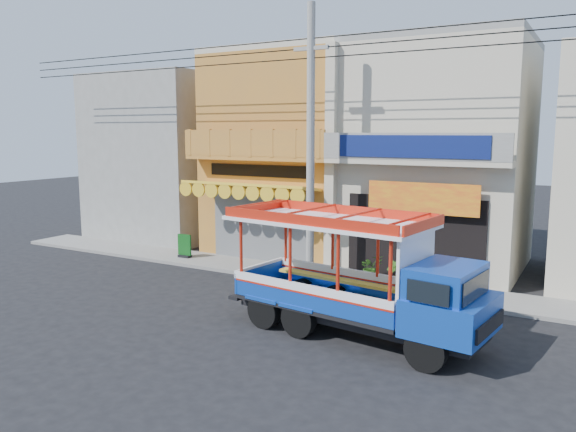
% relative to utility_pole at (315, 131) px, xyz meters
% --- Properties ---
extents(ground, '(90.00, 90.00, 0.00)m').
position_rel_utility_pole_xyz_m(ground, '(0.85, -3.30, -5.03)').
color(ground, black).
rests_on(ground, ground).
extents(sidewalk, '(30.00, 2.00, 0.12)m').
position_rel_utility_pole_xyz_m(sidewalk, '(0.85, 0.70, -4.97)').
color(sidewalk, slate).
rests_on(sidewalk, ground).
extents(shophouse_left, '(6.00, 7.50, 8.24)m').
position_rel_utility_pole_xyz_m(shophouse_left, '(-3.15, 4.66, -0.92)').
color(shophouse_left, '#C47E2B').
rests_on(shophouse_left, ground).
extents(shophouse_right, '(6.00, 6.75, 8.24)m').
position_rel_utility_pole_xyz_m(shophouse_right, '(2.85, 4.66, -0.93)').
color(shophouse_right, beige).
rests_on(shophouse_right, ground).
extents(party_pilaster, '(0.35, 0.30, 8.00)m').
position_rel_utility_pole_xyz_m(party_pilaster, '(-0.15, 1.55, -1.03)').
color(party_pilaster, beige).
rests_on(party_pilaster, ground).
extents(filler_building_left, '(6.00, 6.00, 7.60)m').
position_rel_utility_pole_xyz_m(filler_building_left, '(-10.15, 4.70, -1.23)').
color(filler_building_left, gray).
rests_on(filler_building_left, ground).
extents(utility_pole, '(28.00, 0.26, 9.00)m').
position_rel_utility_pole_xyz_m(utility_pole, '(0.00, 0.00, 0.00)').
color(utility_pole, gray).
rests_on(utility_pole, ground).
extents(songthaew_truck, '(6.83, 2.99, 3.08)m').
position_rel_utility_pole_xyz_m(songthaew_truck, '(3.55, -3.92, -3.55)').
color(songthaew_truck, black).
rests_on(songthaew_truck, ground).
extents(green_sign, '(0.60, 0.29, 0.91)m').
position_rel_utility_pole_xyz_m(green_sign, '(-5.97, 0.57, -4.53)').
color(green_sign, black).
rests_on(green_sign, sidewalk).
extents(potted_plant_a, '(0.99, 1.00, 0.84)m').
position_rel_utility_pole_xyz_m(potted_plant_a, '(1.63, 0.99, -4.49)').
color(potted_plant_a, '#264C15').
rests_on(potted_plant_a, sidewalk).
extents(potted_plant_b, '(0.54, 0.59, 0.87)m').
position_rel_utility_pole_xyz_m(potted_plant_b, '(2.56, 0.27, -4.48)').
color(potted_plant_b, '#264C15').
rests_on(potted_plant_b, sidewalk).
extents(potted_plant_c, '(0.68, 0.68, 1.10)m').
position_rel_utility_pole_xyz_m(potted_plant_c, '(4.75, 0.56, -4.36)').
color(potted_plant_c, '#264C15').
rests_on(potted_plant_c, sidewalk).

